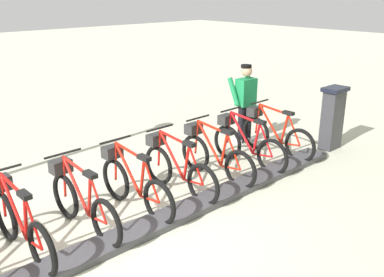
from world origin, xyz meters
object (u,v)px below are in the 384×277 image
(bike_docked_1, at_px, (246,144))
(bike_docked_2, at_px, (214,155))
(payment_kiosk, at_px, (332,117))
(bike_docked_0, at_px, (274,134))
(bike_docked_4, at_px, (133,183))
(bike_docked_5, at_px, (81,201))
(worker_near_rack, at_px, (245,101))
(bike_docked_3, at_px, (176,168))
(bike_docked_6, at_px, (19,223))

(bike_docked_1, xyz_separation_m, bike_docked_2, (0.00, 0.84, 0.00))
(payment_kiosk, relative_size, bike_docked_0, 0.74)
(bike_docked_4, bearing_deg, payment_kiosk, -97.24)
(bike_docked_1, bearing_deg, bike_docked_5, 90.00)
(bike_docked_2, relative_size, worker_near_rack, 1.04)
(bike_docked_1, relative_size, bike_docked_2, 1.00)
(bike_docked_0, bearing_deg, bike_docked_3, 90.00)
(bike_docked_4, bearing_deg, worker_near_rack, -75.99)
(bike_docked_2, xyz_separation_m, worker_near_rack, (0.87, -1.80, 0.48))
(payment_kiosk, distance_m, bike_docked_6, 6.21)
(payment_kiosk, height_order, bike_docked_4, payment_kiosk)
(bike_docked_3, bearing_deg, bike_docked_4, 90.00)
(bike_docked_2, height_order, bike_docked_5, same)
(bike_docked_2, bearing_deg, bike_docked_1, -90.00)
(bike_docked_2, height_order, bike_docked_6, same)
(bike_docked_3, relative_size, bike_docked_5, 1.00)
(bike_docked_0, relative_size, bike_docked_5, 1.00)
(payment_kiosk, xyz_separation_m, bike_docked_3, (0.57, 3.66, -0.24))
(payment_kiosk, relative_size, bike_docked_4, 0.74)
(bike_docked_6, bearing_deg, bike_docked_1, -90.00)
(bike_docked_0, distance_m, bike_docked_2, 1.68)
(bike_docked_0, bearing_deg, payment_kiosk, -116.66)
(bike_docked_2, distance_m, bike_docked_4, 1.68)
(bike_docked_3, height_order, bike_docked_5, same)
(bike_docked_0, distance_m, bike_docked_3, 2.52)
(payment_kiosk, xyz_separation_m, bike_docked_0, (0.57, 1.14, -0.24))
(bike_docked_0, xyz_separation_m, bike_docked_2, (0.00, 1.68, 0.00))
(bike_docked_4, bearing_deg, bike_docked_1, -90.00)
(bike_docked_1, relative_size, worker_near_rack, 1.04)
(bike_docked_3, bearing_deg, bike_docked_2, -90.00)
(bike_docked_1, bearing_deg, bike_docked_0, -90.00)
(payment_kiosk, bearing_deg, bike_docked_5, 83.89)
(bike_docked_1, bearing_deg, worker_near_rack, -47.87)
(payment_kiosk, bearing_deg, bike_docked_3, 81.12)
(bike_docked_5, bearing_deg, bike_docked_3, -90.00)
(bike_docked_5, height_order, bike_docked_6, same)
(bike_docked_6, distance_m, worker_near_rack, 5.26)
(bike_docked_0, relative_size, bike_docked_2, 1.00)
(bike_docked_4, bearing_deg, bike_docked_5, 90.00)
(bike_docked_0, bearing_deg, bike_docked_2, 90.00)
(bike_docked_4, relative_size, bike_docked_5, 1.00)
(bike_docked_5, bearing_deg, worker_near_rack, -78.64)
(bike_docked_5, bearing_deg, bike_docked_6, 90.00)
(bike_docked_2, height_order, bike_docked_4, same)
(payment_kiosk, height_order, bike_docked_5, payment_kiosk)
(bike_docked_0, xyz_separation_m, bike_docked_3, (0.00, 2.52, 0.00))
(bike_docked_6, height_order, worker_near_rack, worker_near_rack)
(bike_docked_5, distance_m, bike_docked_6, 0.84)
(payment_kiosk, height_order, worker_near_rack, worker_near_rack)
(bike_docked_2, relative_size, bike_docked_5, 1.00)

